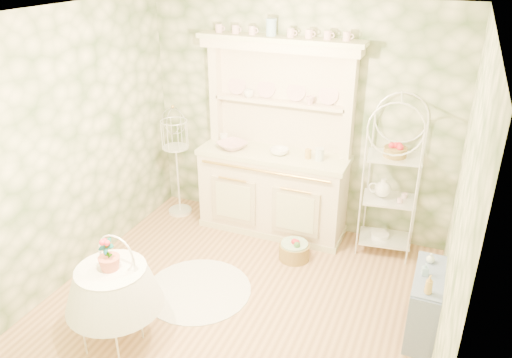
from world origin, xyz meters
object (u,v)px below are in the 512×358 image
at_px(kitchen_dresser, 274,141).
at_px(cafe_chair, 109,303).
at_px(round_table, 116,308).
at_px(side_shelf, 425,305).
at_px(birdcage_stand, 176,159).
at_px(bakers_rack, 391,183).
at_px(floor_basket, 294,249).

distance_m(kitchen_dresser, cafe_chair, 2.55).
bearing_deg(round_table, kitchen_dresser, 74.89).
bearing_deg(round_table, side_shelf, 23.31).
relative_size(round_table, birdcage_stand, 0.40).
distance_m(side_shelf, birdcage_stand, 3.37).
bearing_deg(kitchen_dresser, birdcage_stand, -177.02).
distance_m(kitchen_dresser, bakers_rack, 1.38).
distance_m(side_shelf, round_table, 2.71).
height_order(cafe_chair, floor_basket, cafe_chair).
bearing_deg(bakers_rack, round_table, -138.07).
relative_size(bakers_rack, side_shelf, 2.54).
bearing_deg(bakers_rack, birdcage_stand, 174.56).
relative_size(kitchen_dresser, floor_basket, 5.88).
relative_size(kitchen_dresser, round_table, 3.79).
bearing_deg(floor_basket, side_shelf, -25.09).
bearing_deg(floor_basket, kitchen_dresser, 131.08).
bearing_deg(kitchen_dresser, round_table, -105.11).
relative_size(cafe_chair, floor_basket, 2.41).
distance_m(bakers_rack, floor_basket, 1.27).
distance_m(round_table, floor_basket, 2.05).
distance_m(bakers_rack, side_shelf, 1.45).
bearing_deg(floor_basket, bakers_rack, 31.98).
relative_size(bakers_rack, floor_basket, 4.35).
height_order(bakers_rack, floor_basket, bakers_rack).
relative_size(side_shelf, floor_basket, 1.71).
distance_m(round_table, cafe_chair, 0.21).
xyz_separation_m(bakers_rack, floor_basket, (-0.89, -0.56, -0.72)).
height_order(bakers_rack, cafe_chair, bakers_rack).
relative_size(cafe_chair, birdcage_stand, 0.62).
relative_size(bakers_rack, cafe_chair, 1.81).
bearing_deg(bakers_rack, side_shelf, -74.06).
height_order(round_table, birdcage_stand, birdcage_stand).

